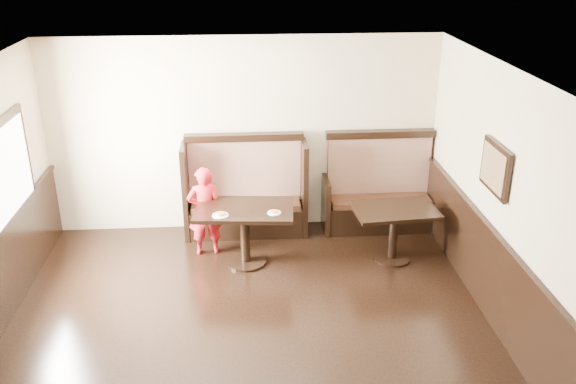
{
  "coord_description": "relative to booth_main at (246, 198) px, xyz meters",
  "views": [
    {
      "loc": [
        0.01,
        -4.78,
        4.05
      ],
      "look_at": [
        0.54,
        2.35,
        1.0
      ],
      "focal_mm": 38.0,
      "sensor_mm": 36.0,
      "label": 1
    }
  ],
  "objects": [
    {
      "name": "child",
      "position": [
        -0.55,
        -0.64,
        0.1
      ],
      "size": [
        0.49,
        0.36,
        1.25
      ],
      "primitive_type": "imported",
      "rotation": [
        0.0,
        0.0,
        3.27
      ],
      "color": "red",
      "rests_on": "ground"
    },
    {
      "name": "room_shell",
      "position": [
        -0.3,
        -3.01,
        0.14
      ],
      "size": [
        7.0,
        7.0,
        7.0
      ],
      "color": "beige",
      "rests_on": "ground"
    },
    {
      "name": "booth_main",
      "position": [
        0.0,
        0.0,
        0.0
      ],
      "size": [
        1.75,
        0.72,
        1.45
      ],
      "color": "black",
      "rests_on": "ground"
    },
    {
      "name": "pizza_plate_right",
      "position": [
        0.35,
        -1.14,
        0.28
      ],
      "size": [
        0.17,
        0.17,
        0.03
      ],
      "color": "white",
      "rests_on": "table_main"
    },
    {
      "name": "table_main",
      "position": [
        -0.02,
        -0.95,
        0.09
      ],
      "size": [
        1.32,
        0.89,
        0.8
      ],
      "rotation": [
        0.0,
        0.0,
        -0.09
      ],
      "color": "black",
      "rests_on": "ground"
    },
    {
      "name": "booth_neighbor",
      "position": [
        1.95,
        -0.0,
        -0.05
      ],
      "size": [
        1.65,
        0.72,
        1.45
      ],
      "color": "black",
      "rests_on": "ground"
    },
    {
      "name": "ground",
      "position": [
        0.0,
        -3.3,
        -0.53
      ],
      "size": [
        7.0,
        7.0,
        0.0
      ],
      "primitive_type": "plane",
      "color": "black",
      "rests_on": "ground"
    },
    {
      "name": "pizza_plate_left",
      "position": [
        -0.32,
        -1.16,
        0.29
      ],
      "size": [
        0.21,
        0.21,
        0.04
      ],
      "color": "white",
      "rests_on": "table_main"
    },
    {
      "name": "table_neighbor",
      "position": [
        1.94,
        -1.0,
        0.03
      ],
      "size": [
        1.13,
        0.79,
        0.74
      ],
      "rotation": [
        0.0,
        0.0,
        0.09
      ],
      "color": "black",
      "rests_on": "ground"
    }
  ]
}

